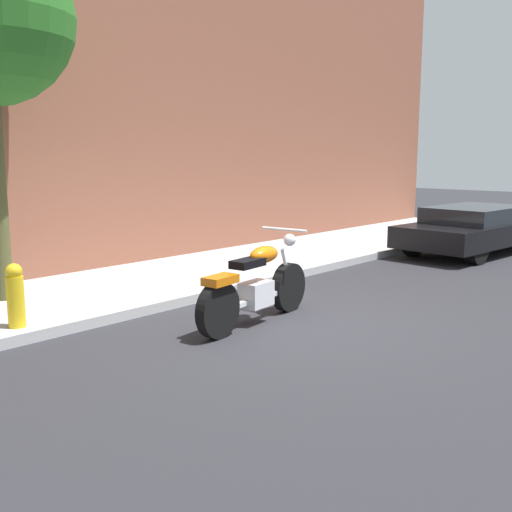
# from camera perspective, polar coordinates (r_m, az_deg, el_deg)

# --- Properties ---
(ground_plane) EXTENTS (60.00, 60.00, 0.00)m
(ground_plane) POSITION_cam_1_polar(r_m,az_deg,el_deg) (7.95, 2.46, -6.20)
(ground_plane) COLOR #28282D
(sidewalk) EXTENTS (23.87, 2.80, 0.14)m
(sidewalk) POSITION_cam_1_polar(r_m,az_deg,el_deg) (10.03, -10.67, -2.63)
(sidewalk) COLOR #B0B0B0
(sidewalk) RESTS_ON ground
(building_facade) EXTENTS (23.87, 0.50, 9.28)m
(building_facade) POSITION_cam_1_polar(r_m,az_deg,el_deg) (11.44, -16.84, 21.70)
(building_facade) COLOR brown
(building_facade) RESTS_ON ground
(motorcycle) EXTENTS (2.23, 0.70, 1.18)m
(motorcycle) POSITION_cam_1_polar(r_m,az_deg,el_deg) (7.77, -0.03, -3.01)
(motorcycle) COLOR black
(motorcycle) RESTS_ON ground
(parked_car_black) EXTENTS (4.45, 2.04, 1.03)m
(parked_car_black) POSITION_cam_1_polar(r_m,az_deg,el_deg) (14.21, 20.00, 2.50)
(parked_car_black) COLOR black
(parked_car_black) RESTS_ON ground
(fire_hydrant) EXTENTS (0.20, 0.20, 0.91)m
(fire_hydrant) POSITION_cam_1_polar(r_m,az_deg,el_deg) (7.68, -21.65, -3.95)
(fire_hydrant) COLOR gold
(fire_hydrant) RESTS_ON ground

